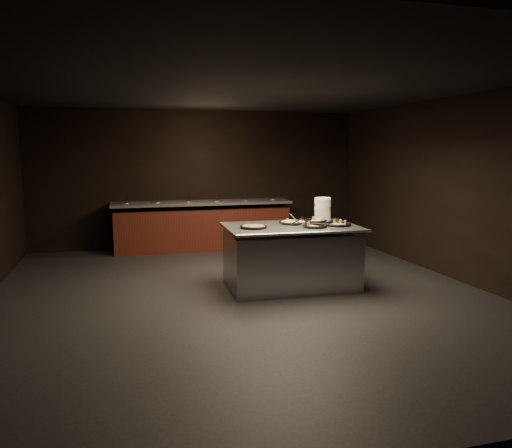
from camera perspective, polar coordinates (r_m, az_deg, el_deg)
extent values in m
cube|color=black|center=(7.19, -1.53, -8.18)|extent=(7.00, 8.00, 0.01)
cube|color=black|center=(6.95, -1.62, 15.48)|extent=(7.00, 8.00, 0.01)
cube|color=black|center=(10.85, -6.58, 5.15)|extent=(7.00, 0.01, 2.90)
cube|color=black|center=(3.20, 15.57, -2.56)|extent=(7.00, 0.01, 2.90)
cube|color=black|center=(8.46, 22.22, 3.72)|extent=(0.01, 8.00, 2.90)
cube|color=#521E13|center=(10.53, -6.14, -0.53)|extent=(3.60, 0.75, 0.85)
cube|color=#56565A|center=(10.46, -6.18, 2.44)|extent=(3.70, 0.83, 0.05)
cube|color=#3C190D|center=(10.60, -6.11, -2.60)|extent=(3.60, 0.69, 0.08)
cylinder|color=silver|center=(10.33, -14.71, 2.17)|extent=(0.22, 0.22, 0.08)
cylinder|color=#54732E|center=(10.33, -14.71, 2.31)|extent=(0.19, 0.19, 0.02)
cylinder|color=black|center=(10.30, -14.56, 2.77)|extent=(0.04, 0.10, 0.19)
cylinder|color=silver|center=(10.36, -11.28, 2.29)|extent=(0.22, 0.22, 0.08)
cylinder|color=#54732E|center=(10.35, -11.28, 2.43)|extent=(0.19, 0.19, 0.02)
cylinder|color=black|center=(10.33, -11.12, 2.89)|extent=(0.04, 0.10, 0.19)
cylinder|color=silver|center=(10.42, -7.87, 2.41)|extent=(0.22, 0.22, 0.08)
cylinder|color=#54732E|center=(10.41, -7.87, 2.55)|extent=(0.19, 0.19, 0.02)
cylinder|color=black|center=(10.39, -7.70, 3.01)|extent=(0.04, 0.10, 0.19)
cylinder|color=silver|center=(10.51, -4.51, 2.52)|extent=(0.22, 0.22, 0.08)
cylinder|color=#54732E|center=(10.51, -4.52, 2.65)|extent=(0.19, 0.19, 0.02)
cylinder|color=black|center=(10.49, -4.34, 3.11)|extent=(0.04, 0.10, 0.19)
cylinder|color=silver|center=(10.64, -1.23, 2.61)|extent=(0.22, 0.22, 0.08)
cylinder|color=#54732E|center=(10.64, -1.23, 2.74)|extent=(0.19, 0.19, 0.02)
cylinder|color=black|center=(10.62, -1.05, 3.19)|extent=(0.04, 0.10, 0.19)
cylinder|color=silver|center=(10.81, 1.96, 2.70)|extent=(0.22, 0.22, 0.08)
cylinder|color=#54732E|center=(10.81, 1.96, 2.83)|extent=(0.19, 0.19, 0.02)
cylinder|color=black|center=(10.79, 2.15, 3.27)|extent=(0.04, 0.10, 0.19)
cube|color=silver|center=(7.55, 3.97, -4.05)|extent=(1.91, 1.20, 0.84)
cube|color=silver|center=(7.46, 4.01, -0.33)|extent=(1.99, 1.29, 0.04)
cylinder|color=silver|center=(6.89, 5.68, -1.07)|extent=(1.96, 0.10, 0.04)
cylinder|color=white|center=(8.03, 7.61, 1.67)|extent=(0.26, 0.26, 0.36)
cylinder|color=black|center=(7.19, -0.29, -0.43)|extent=(0.37, 0.37, 0.01)
torus|color=black|center=(7.19, -0.29, -0.30)|extent=(0.39, 0.39, 0.04)
torus|color=#A06629|center=(7.19, -0.29, -0.28)|extent=(0.33, 0.33, 0.03)
cylinder|color=#B18947|center=(7.19, -0.29, -0.30)|extent=(0.29, 0.29, 0.02)
cube|color=black|center=(7.19, -0.29, -0.23)|extent=(0.15, 0.25, 0.00)
cube|color=black|center=(7.19, -0.29, -0.23)|extent=(0.25, 0.15, 0.00)
cylinder|color=black|center=(7.67, 4.24, 0.09)|extent=(0.41, 0.41, 0.01)
torus|color=black|center=(7.66, 4.24, 0.21)|extent=(0.43, 0.43, 0.04)
torus|color=#A06629|center=(7.66, 4.24, 0.23)|extent=(0.37, 0.37, 0.03)
cylinder|color=#D8BC4E|center=(7.66, 4.24, 0.21)|extent=(0.33, 0.33, 0.02)
cube|color=black|center=(7.66, 4.24, 0.28)|extent=(0.05, 0.33, 0.00)
cube|color=black|center=(7.66, 4.24, 0.28)|extent=(0.33, 0.05, 0.00)
cylinder|color=black|center=(7.88, 6.80, 0.28)|extent=(0.34, 0.34, 0.01)
torus|color=black|center=(7.88, 6.81, 0.39)|extent=(0.36, 0.36, 0.04)
cylinder|color=black|center=(7.33, 6.74, -0.32)|extent=(0.34, 0.34, 0.01)
torus|color=black|center=(7.33, 6.74, -0.20)|extent=(0.36, 0.36, 0.04)
cylinder|color=black|center=(7.55, 9.31, -0.12)|extent=(0.38, 0.38, 0.01)
torus|color=black|center=(7.55, 9.32, 0.00)|extent=(0.40, 0.40, 0.04)
cube|color=silver|center=(7.55, 3.35, 0.10)|extent=(0.15, 0.15, 0.00)
cylinder|color=black|center=(7.44, 4.42, 0.62)|extent=(0.12, 0.19, 0.15)
cylinder|color=silver|center=(7.50, 3.88, 0.27)|extent=(0.06, 0.10, 0.09)
cube|color=silver|center=(7.27, 5.87, -0.25)|extent=(0.13, 0.11, 0.00)
cylinder|color=black|center=(7.25, 4.69, 0.33)|extent=(0.18, 0.09, 0.12)
cylinder|color=silver|center=(7.26, 5.28, -0.05)|extent=(0.09, 0.05, 0.08)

